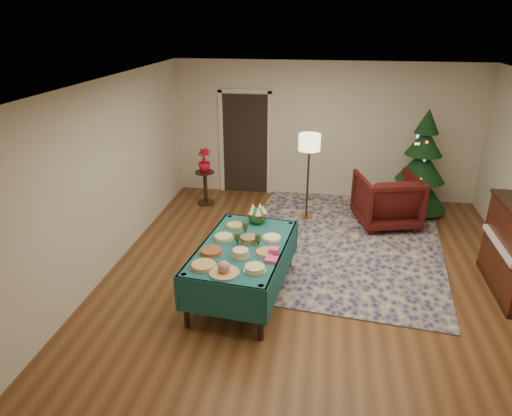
% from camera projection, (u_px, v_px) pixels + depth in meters
% --- Properties ---
extents(room_shell, '(7.00, 7.00, 7.00)m').
position_uv_depth(room_shell, '(320.00, 195.00, 5.85)').
color(room_shell, '#593319').
rests_on(room_shell, ground).
extents(doorway, '(1.08, 0.04, 2.16)m').
position_uv_depth(doorway, '(245.00, 141.00, 9.34)').
color(doorway, black).
rests_on(doorway, ground).
extents(rug, '(3.64, 4.52, 0.02)m').
position_uv_depth(rug, '(340.00, 241.00, 7.59)').
color(rug, '#15134A').
rests_on(rug, ground).
extents(buffet_table, '(1.30, 1.99, 0.73)m').
position_uv_depth(buffet_table, '(243.00, 256.00, 5.93)').
color(buffet_table, black).
rests_on(buffet_table, ground).
extents(platter_0, '(0.33, 0.33, 0.05)m').
position_uv_depth(platter_0, '(203.00, 265.00, 5.37)').
color(platter_0, silver).
rests_on(platter_0, buffet_table).
extents(platter_1, '(0.36, 0.36, 0.16)m').
position_uv_depth(platter_1, '(224.00, 269.00, 5.22)').
color(platter_1, silver).
rests_on(platter_1, buffet_table).
extents(platter_2, '(0.28, 0.28, 0.06)m').
position_uv_depth(platter_2, '(255.00, 268.00, 5.29)').
color(platter_2, silver).
rests_on(platter_2, buffet_table).
extents(platter_3, '(0.32, 0.32, 0.05)m').
position_uv_depth(platter_3, '(211.00, 251.00, 5.69)').
color(platter_3, silver).
rests_on(platter_3, buffet_table).
extents(platter_4, '(0.23, 0.23, 0.10)m').
position_uv_depth(platter_4, '(241.00, 253.00, 5.59)').
color(platter_4, silver).
rests_on(platter_4, buffet_table).
extents(platter_5, '(0.28, 0.28, 0.04)m').
position_uv_depth(platter_5, '(266.00, 253.00, 5.67)').
color(platter_5, silver).
rests_on(platter_5, buffet_table).
extents(platter_6, '(0.28, 0.28, 0.05)m').
position_uv_depth(platter_6, '(224.00, 237.00, 6.04)').
color(platter_6, silver).
rests_on(platter_6, buffet_table).
extents(platter_7, '(0.27, 0.27, 0.07)m').
position_uv_depth(platter_7, '(249.00, 239.00, 5.98)').
color(platter_7, silver).
rests_on(platter_7, buffet_table).
extents(platter_8, '(0.28, 0.28, 0.04)m').
position_uv_depth(platter_8, '(272.00, 238.00, 6.04)').
color(platter_8, silver).
rests_on(platter_8, buffet_table).
extents(platter_9, '(0.26, 0.26, 0.04)m').
position_uv_depth(platter_9, '(234.00, 226.00, 6.39)').
color(platter_9, silver).
rests_on(platter_9, buffet_table).
extents(goblet_0, '(0.08, 0.08, 0.17)m').
position_uv_depth(goblet_0, '(245.00, 228.00, 6.17)').
color(goblet_0, '#2D471E').
rests_on(goblet_0, buffet_table).
extents(goblet_1, '(0.08, 0.08, 0.17)m').
position_uv_depth(goblet_1, '(258.00, 240.00, 5.83)').
color(goblet_1, '#2D471E').
rests_on(goblet_1, buffet_table).
extents(goblet_2, '(0.08, 0.08, 0.17)m').
position_uv_depth(goblet_2, '(237.00, 239.00, 5.86)').
color(goblet_2, '#2D471E').
rests_on(goblet_2, buffet_table).
extents(napkin_stack, '(0.16, 0.16, 0.04)m').
position_uv_depth(napkin_stack, '(271.00, 260.00, 5.50)').
color(napkin_stack, '#F24390').
rests_on(napkin_stack, buffet_table).
extents(gift_box, '(0.13, 0.13, 0.10)m').
position_uv_depth(gift_box, '(274.00, 251.00, 5.63)').
color(gift_box, '#F04293').
rests_on(gift_box, buffet_table).
extents(centerpiece, '(0.26, 0.26, 0.30)m').
position_uv_depth(centerpiece, '(257.00, 215.00, 6.48)').
color(centerpiece, '#1E4C1E').
rests_on(centerpiece, buffet_table).
extents(armchair, '(1.20, 1.16, 1.03)m').
position_uv_depth(armchair, '(387.00, 198.00, 8.02)').
color(armchair, '#44100E').
rests_on(armchair, ground).
extents(floor_lamp, '(0.38, 0.38, 1.58)m').
position_uv_depth(floor_lamp, '(309.00, 148.00, 7.98)').
color(floor_lamp, '#A57F3F').
rests_on(floor_lamp, ground).
extents(side_table, '(0.37, 0.37, 0.67)m').
position_uv_depth(side_table, '(205.00, 188.00, 9.01)').
color(side_table, black).
rests_on(side_table, ground).
extents(potted_plant, '(0.25, 0.45, 0.25)m').
position_uv_depth(potted_plant, '(204.00, 165.00, 8.83)').
color(potted_plant, red).
rests_on(potted_plant, side_table).
extents(christmas_tree, '(1.13, 1.13, 1.97)m').
position_uv_depth(christmas_tree, '(421.00, 167.00, 8.41)').
color(christmas_tree, black).
rests_on(christmas_tree, ground).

